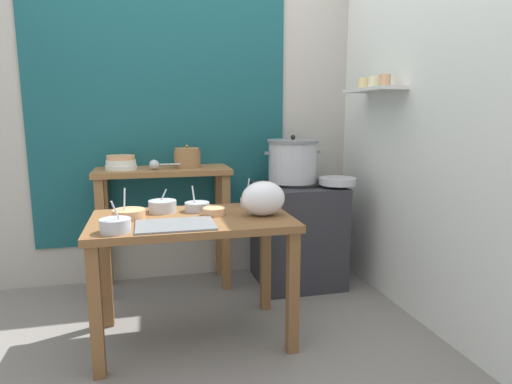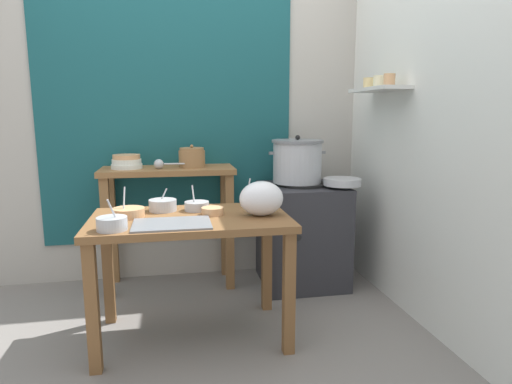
% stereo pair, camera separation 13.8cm
% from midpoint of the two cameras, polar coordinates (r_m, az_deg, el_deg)
% --- Properties ---
extents(ground_plane, '(9.00, 9.00, 0.00)m').
position_cam_midpoint_polar(ground_plane, '(2.73, -8.54, -18.14)').
color(ground_plane, gray).
extents(wall_back, '(4.40, 0.12, 2.60)m').
position_cam_midpoint_polar(wall_back, '(3.51, -9.44, 10.24)').
color(wall_back, '#B2ADA3').
rests_on(wall_back, ground).
extents(wall_right, '(0.30, 3.20, 2.60)m').
position_cam_midpoint_polar(wall_right, '(3.05, 17.94, 9.89)').
color(wall_right, silver).
rests_on(wall_right, ground).
extents(prep_table, '(1.10, 0.66, 0.72)m').
position_cam_midpoint_polar(prep_table, '(2.50, -9.81, -5.74)').
color(prep_table, brown).
rests_on(prep_table, ground).
extents(back_shelf_table, '(0.96, 0.40, 0.90)m').
position_cam_midpoint_polar(back_shelf_table, '(3.29, -13.04, -0.81)').
color(back_shelf_table, olive).
rests_on(back_shelf_table, ground).
extents(stove_block, '(0.60, 0.61, 0.78)m').
position_cam_midpoint_polar(stove_block, '(3.38, 4.22, -5.40)').
color(stove_block, '#2D2D33').
rests_on(stove_block, ground).
extents(steamer_pot, '(0.43, 0.38, 0.35)m').
position_cam_midpoint_polar(steamer_pot, '(3.29, 3.58, 4.04)').
color(steamer_pot, '#B7BABF').
rests_on(steamer_pot, stove_block).
extents(clay_pot, '(0.19, 0.19, 0.17)m').
position_cam_midpoint_polar(clay_pot, '(3.25, -10.13, 4.37)').
color(clay_pot, olive).
rests_on(clay_pot, back_shelf_table).
extents(bowl_stack_enamel, '(0.22, 0.22, 0.10)m').
position_cam_midpoint_polar(bowl_stack_enamel, '(3.26, -18.30, 3.62)').
color(bowl_stack_enamel, silver).
rests_on(bowl_stack_enamel, back_shelf_table).
extents(ladle, '(0.28, 0.07, 0.07)m').
position_cam_midpoint_polar(ladle, '(3.19, -14.10, 3.46)').
color(ladle, '#B7BABF').
rests_on(ladle, back_shelf_table).
extents(serving_tray, '(0.40, 0.28, 0.01)m').
position_cam_midpoint_polar(serving_tray, '(2.31, -12.12, -4.21)').
color(serving_tray, slate).
rests_on(serving_tray, prep_table).
extents(plastic_bag, '(0.25, 0.19, 0.20)m').
position_cam_midpoint_polar(plastic_bag, '(2.46, -0.66, -0.85)').
color(plastic_bag, white).
rests_on(plastic_bag, prep_table).
extents(wide_pan, '(0.27, 0.27, 0.05)m').
position_cam_midpoint_polar(wide_pan, '(3.23, 9.35, 1.40)').
color(wide_pan, '#B7BABF').
rests_on(wide_pan, stove_block).
extents(prep_bowl_0, '(0.18, 0.18, 0.17)m').
position_cam_midpoint_polar(prep_bowl_0, '(2.52, -17.69, -2.69)').
color(prep_bowl_0, tan).
rests_on(prep_bowl_0, prep_table).
extents(prep_bowl_1, '(0.16, 0.16, 0.13)m').
position_cam_midpoint_polar(prep_bowl_1, '(2.64, -13.52, -1.75)').
color(prep_bowl_1, '#B7BABF').
rests_on(prep_bowl_1, prep_table).
extents(prep_bowl_2, '(0.13, 0.13, 0.04)m').
position_cam_midpoint_polar(prep_bowl_2, '(2.51, -7.06, -2.49)').
color(prep_bowl_2, tan).
rests_on(prep_bowl_2, prep_table).
extents(prep_bowl_3, '(0.11, 0.11, 0.17)m').
position_cam_midpoint_polar(prep_bowl_3, '(2.74, -2.31, -1.26)').
color(prep_bowl_3, '#B7BABF').
rests_on(prep_bowl_3, prep_table).
extents(prep_bowl_4, '(0.15, 0.15, 0.15)m').
position_cam_midpoint_polar(prep_bowl_4, '(2.62, -9.16, -1.84)').
color(prep_bowl_4, '#B7BABF').
rests_on(prep_bowl_4, prep_table).
extents(prep_bowl_5, '(0.15, 0.15, 0.16)m').
position_cam_midpoint_polar(prep_bowl_5, '(2.26, -19.49, -4.06)').
color(prep_bowl_5, '#B7BABF').
rests_on(prep_bowl_5, prep_table).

